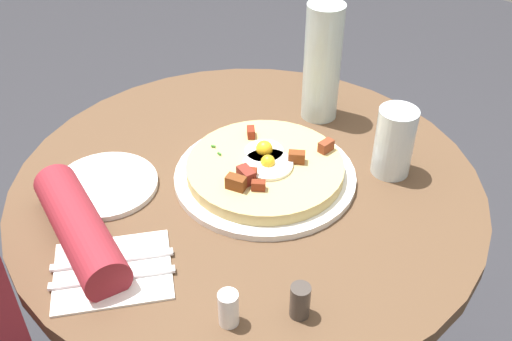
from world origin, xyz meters
TOP-DOWN VIEW (x-y plane):
  - dining_table at (0.00, 0.00)m, footprint 0.82×0.82m
  - pizza_plate at (-0.02, -0.02)m, footprint 0.32×0.32m
  - breakfast_pizza at (-0.02, -0.02)m, footprint 0.27×0.27m
  - bread_plate at (0.17, 0.17)m, footprint 0.18×0.18m
  - napkin at (0.01, 0.29)m, footprint 0.22×0.22m
  - fork at (0.02, 0.28)m, footprint 0.12×0.15m
  - knife at (-0.01, 0.30)m, footprint 0.12×0.15m
  - water_glass at (-0.17, -0.19)m, footprint 0.07×0.07m
  - water_bottle at (0.03, -0.26)m, footprint 0.07×0.07m
  - salt_shaker at (-0.18, 0.24)m, footprint 0.03×0.03m
  - pepper_shaker at (-0.25, 0.17)m, footprint 0.03×0.03m

SIDE VIEW (x-z plane):
  - dining_table at x=0.00m, z-range 0.19..0.94m
  - napkin at x=0.01m, z-range 0.74..0.75m
  - bread_plate at x=0.17m, z-range 0.74..0.75m
  - pizza_plate at x=-0.02m, z-range 0.74..0.75m
  - fork at x=0.02m, z-range 0.75..0.75m
  - knife at x=-0.01m, z-range 0.75..0.75m
  - breakfast_pizza at x=-0.02m, z-range 0.74..0.79m
  - pepper_shaker at x=-0.25m, z-range 0.74..0.80m
  - salt_shaker at x=-0.18m, z-range 0.74..0.80m
  - water_glass at x=-0.17m, z-range 0.74..0.87m
  - water_bottle at x=0.03m, z-range 0.74..0.98m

